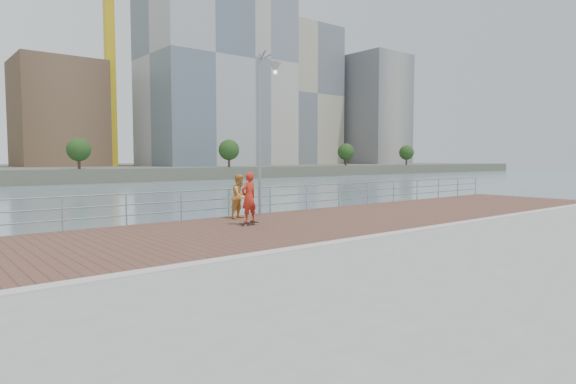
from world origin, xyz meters
TOP-DOWN VIEW (x-y plane):
  - water at (0.00, 0.00)m, footprint 400.00×400.00m
  - seawall at (0.00, -5.00)m, footprint 40.00×24.00m
  - brick_lane at (0.00, 3.60)m, footprint 40.00×6.80m
  - curb at (0.00, 0.00)m, footprint 40.00×0.40m
  - guardrail at (0.00, 7.00)m, footprint 39.06×0.06m
  - street_lamp at (2.19, 6.04)m, footprint 0.45×1.32m
  - skateboard at (0.21, 4.38)m, footprint 0.78×0.32m
  - skateboarder at (0.21, 4.38)m, footprint 0.69×0.52m
  - bystander at (1.03, 6.17)m, footprint 0.99×0.88m
  - tower_crane at (27.36, 104.00)m, footprint 47.00×2.00m
  - skyline at (27.85, 104.22)m, footprint 233.00×41.00m
  - shoreline_trees at (6.01, 77.00)m, footprint 169.71×5.22m

SIDE VIEW (x-z plane):
  - water at x=0.00m, z-range -2.00..-2.00m
  - seawall at x=0.00m, z-range -2.00..0.00m
  - brick_lane at x=0.00m, z-range 0.00..0.02m
  - curb at x=0.00m, z-range 0.00..0.06m
  - skateboard at x=0.21m, z-range 0.04..0.13m
  - guardrail at x=0.00m, z-range 0.13..1.25m
  - bystander at x=1.03m, z-range 0.02..1.71m
  - skateboarder at x=0.21m, z-range 0.10..1.84m
  - shoreline_trees at x=6.01m, z-range 0.91..7.86m
  - street_lamp at x=2.19m, z-range 1.31..7.55m
  - skyline at x=27.85m, z-range -6.81..51.55m
  - tower_crane at x=27.36m, z-range 8.15..58.85m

